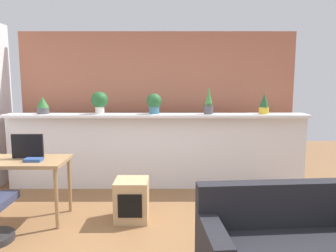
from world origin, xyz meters
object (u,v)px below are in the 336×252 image
potted_plant_2 (155,103)px  side_cube_shelf (133,200)px  couch (296,251)px  potted_plant_0 (44,105)px  potted_plant_4 (265,104)px  potted_plant_3 (210,103)px  potted_plant_1 (101,101)px  tv_monitor (29,146)px  book_on_desk (35,160)px  desk (22,166)px

potted_plant_2 → side_cube_shelf: bearing=-100.7°
potted_plant_2 → couch: bearing=-62.7°
potted_plant_0 → couch: potted_plant_0 is taller
potted_plant_4 → potted_plant_3: bearing=-178.4°
potted_plant_1 → potted_plant_3: (1.67, -0.06, -0.02)m
potted_plant_1 → potted_plant_2: bearing=-0.4°
potted_plant_0 → potted_plant_2: potted_plant_2 is taller
potted_plant_1 → tv_monitor: bearing=-120.4°
couch → book_on_desk: bearing=155.9°
potted_plant_1 → side_cube_shelf: 1.76m
book_on_desk → potted_plant_3: bearing=29.1°
side_cube_shelf → book_on_desk: size_ratio=2.51×
potted_plant_1 → potted_plant_0: bearing=-178.6°
potted_plant_2 → desk: 2.08m
desk → couch: size_ratio=0.68×
potted_plant_0 → tv_monitor: (0.21, -1.10, -0.42)m
couch → desk: bearing=155.9°
potted_plant_2 → desk: size_ratio=0.29×
potted_plant_3 → couch: bearing=-79.8°
potted_plant_0 → desk: bearing=-82.6°
potted_plant_0 → tv_monitor: 1.19m
potted_plant_2 → potted_plant_4: size_ratio=1.00×
potted_plant_1 → desk: potted_plant_1 is taller
potted_plant_3 → book_on_desk: potted_plant_3 is taller
side_cube_shelf → couch: bearing=-40.0°
side_cube_shelf → potted_plant_1: bearing=116.9°
desk → potted_plant_0: bearing=97.4°
potted_plant_4 → desk: potted_plant_4 is taller
desk → book_on_desk: bearing=-23.1°
couch → potted_plant_3: bearing=100.2°
potted_plant_4 → potted_plant_1: bearing=179.2°
desk → book_on_desk: 0.23m
book_on_desk → couch: couch is taller
potted_plant_2 → tv_monitor: bearing=-143.3°
book_on_desk → couch: bearing=-24.1°
tv_monitor → book_on_desk: 0.24m
potted_plant_0 → book_on_desk: bearing=-74.7°
potted_plant_3 → book_on_desk: bearing=-150.9°
potted_plant_1 → potted_plant_4: bearing=-0.8°
potted_plant_0 → side_cube_shelf: size_ratio=0.52×
tv_monitor → potted_plant_1: bearing=59.6°
potted_plant_2 → tv_monitor: (-1.49, -1.11, -0.45)m
book_on_desk → potted_plant_1: bearing=67.6°
tv_monitor → couch: tv_monitor is taller
tv_monitor → book_on_desk: bearing=-51.5°
potted_plant_1 → potted_plant_3: size_ratio=0.82×
potted_plant_3 → book_on_desk: 2.58m
potted_plant_1 → desk: (-0.72, -1.20, -0.71)m
potted_plant_4 → couch: bearing=-99.8°
potted_plant_4 → side_cube_shelf: (-1.91, -1.17, -1.08)m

